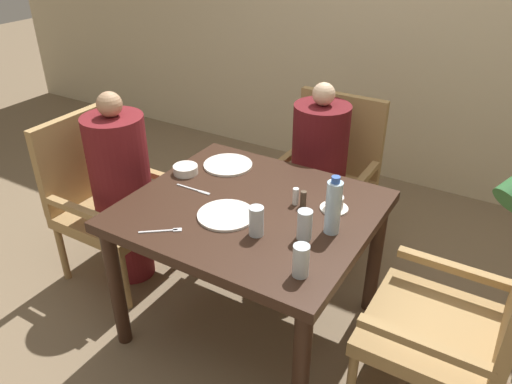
# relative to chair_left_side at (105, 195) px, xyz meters

# --- Properties ---
(ground_plane) EXTENTS (16.00, 16.00, 0.00)m
(ground_plane) POSITION_rel_chair_left_side_xyz_m (0.97, 0.00, -0.49)
(ground_plane) COLOR #7A664C
(dining_table) EXTENTS (1.10, 0.98, 0.72)m
(dining_table) POSITION_rel_chair_left_side_xyz_m (0.97, 0.00, 0.13)
(dining_table) COLOR #331E14
(dining_table) RESTS_ON ground_plane
(chair_left_side) EXTENTS (0.55, 0.55, 0.94)m
(chair_left_side) POSITION_rel_chair_left_side_xyz_m (0.00, 0.00, 0.00)
(chair_left_side) COLOR #A88451
(chair_left_side) RESTS_ON ground_plane
(diner_in_left_chair) EXTENTS (0.32, 0.32, 1.12)m
(diner_in_left_chair) POSITION_rel_chair_left_side_xyz_m (0.15, 0.00, 0.08)
(diner_in_left_chair) COLOR maroon
(diner_in_left_chair) RESTS_ON ground_plane
(chair_far_side) EXTENTS (0.55, 0.55, 0.94)m
(chair_far_side) POSITION_rel_chair_left_side_xyz_m (0.97, 0.91, 0.00)
(chair_far_side) COLOR #A88451
(chair_far_side) RESTS_ON ground_plane
(diner_in_far_chair) EXTENTS (0.32, 0.32, 1.09)m
(diner_in_far_chair) POSITION_rel_chair_left_side_xyz_m (0.97, 0.76, 0.07)
(diner_in_far_chair) COLOR #5B1419
(diner_in_far_chair) RESTS_ON ground_plane
(chair_right_side) EXTENTS (0.55, 0.55, 0.94)m
(chair_right_side) POSITION_rel_chair_left_side_xyz_m (1.94, 0.00, 0.00)
(chair_right_side) COLOR #A88451
(chair_right_side) RESTS_ON ground_plane
(plate_main_left) EXTENTS (0.26, 0.26, 0.01)m
(plate_main_left) POSITION_rel_chair_left_side_xyz_m (0.66, 0.29, 0.24)
(plate_main_left) COLOR white
(plate_main_left) RESTS_ON dining_table
(plate_main_right) EXTENTS (0.26, 0.26, 0.01)m
(plate_main_right) POSITION_rel_chair_left_side_xyz_m (0.92, -0.13, 0.24)
(plate_main_right) COLOR white
(plate_main_right) RESTS_ON dining_table
(teacup_with_saucer) EXTENTS (0.13, 0.13, 0.06)m
(teacup_with_saucer) POSITION_rel_chair_left_side_xyz_m (1.31, 0.17, 0.26)
(teacup_with_saucer) COLOR white
(teacup_with_saucer) RESTS_ON dining_table
(bowl_small) EXTENTS (0.13, 0.13, 0.04)m
(bowl_small) POSITION_rel_chair_left_side_xyz_m (0.52, 0.10, 0.25)
(bowl_small) COLOR white
(bowl_small) RESTS_ON dining_table
(water_bottle) EXTENTS (0.07, 0.07, 0.26)m
(water_bottle) POSITION_rel_chair_left_side_xyz_m (1.37, 0.00, 0.35)
(water_bottle) COLOR silver
(water_bottle) RESTS_ON dining_table
(glass_tall_near) EXTENTS (0.06, 0.06, 0.13)m
(glass_tall_near) POSITION_rel_chair_left_side_xyz_m (1.29, -0.10, 0.29)
(glass_tall_near) COLOR silver
(glass_tall_near) RESTS_ON dining_table
(glass_tall_mid) EXTENTS (0.06, 0.06, 0.13)m
(glass_tall_mid) POSITION_rel_chair_left_side_xyz_m (1.39, -0.32, 0.29)
(glass_tall_mid) COLOR silver
(glass_tall_mid) RESTS_ON dining_table
(glass_tall_far) EXTENTS (0.06, 0.06, 0.13)m
(glass_tall_far) POSITION_rel_chair_left_side_xyz_m (1.11, -0.18, 0.29)
(glass_tall_far) COLOR silver
(glass_tall_far) RESTS_ON dining_table
(salt_shaker) EXTENTS (0.03, 0.03, 0.08)m
(salt_shaker) POSITION_rel_chair_left_side_xyz_m (1.14, 0.12, 0.27)
(salt_shaker) COLOR white
(salt_shaker) RESTS_ON dining_table
(pepper_shaker) EXTENTS (0.03, 0.03, 0.08)m
(pepper_shaker) POSITION_rel_chair_left_side_xyz_m (1.18, 0.12, 0.27)
(pepper_shaker) COLOR #4C3D2D
(pepper_shaker) RESTS_ON dining_table
(fork_beside_plate) EXTENTS (0.15, 0.12, 0.00)m
(fork_beside_plate) POSITION_rel_chair_left_side_xyz_m (0.77, -0.36, 0.23)
(fork_beside_plate) COLOR silver
(fork_beside_plate) RESTS_ON dining_table
(knife_beside_plate) EXTENTS (0.19, 0.02, 0.00)m
(knife_beside_plate) POSITION_rel_chair_left_side_xyz_m (0.67, -0.01, 0.23)
(knife_beside_plate) COLOR silver
(knife_beside_plate) RESTS_ON dining_table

